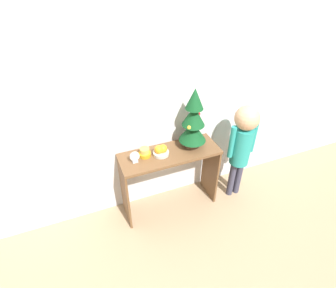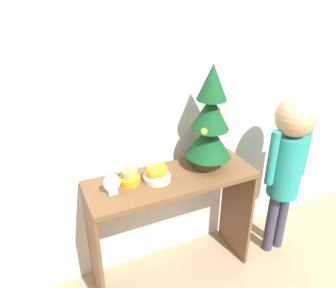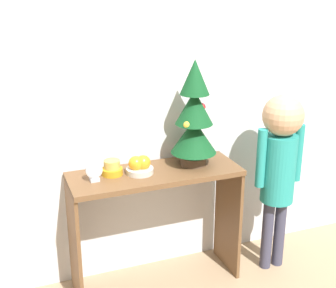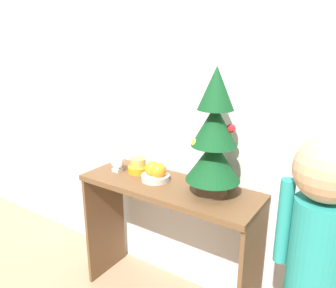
{
  "view_description": "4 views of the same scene",
  "coord_description": "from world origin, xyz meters",
  "views": [
    {
      "loc": [
        -0.74,
        -1.66,
        2.25
      ],
      "look_at": [
        -0.03,
        0.14,
        0.86
      ],
      "focal_mm": 28.0,
      "sensor_mm": 36.0,
      "label": 1
    },
    {
      "loc": [
        -0.67,
        -1.24,
        1.72
      ],
      "look_at": [
        -0.02,
        0.18,
        0.93
      ],
      "focal_mm": 35.0,
      "sensor_mm": 36.0,
      "label": 2
    },
    {
      "loc": [
        -0.8,
        -2.12,
        1.74
      ],
      "look_at": [
        0.07,
        0.16,
        0.88
      ],
      "focal_mm": 50.0,
      "sensor_mm": 36.0,
      "label": 3
    },
    {
      "loc": [
        0.88,
        -1.14,
        1.42
      ],
      "look_at": [
        -0.01,
        0.19,
        0.94
      ],
      "focal_mm": 35.0,
      "sensor_mm": 36.0,
      "label": 4
    }
  ],
  "objects": [
    {
      "name": "singing_bowl",
      "position": [
        -0.24,
        0.22,
        0.76
      ],
      "size": [
        0.12,
        0.12,
        0.08
      ],
      "color": "#B78419",
      "rests_on": "console_table"
    },
    {
      "name": "back_wall",
      "position": [
        0.0,
        0.39,
        1.25
      ],
      "size": [
        7.0,
        0.05,
        2.5
      ],
      "primitive_type": "cube",
      "color": "silver",
      "rests_on": "ground_plane"
    },
    {
      "name": "desk_clock",
      "position": [
        -0.35,
        0.16,
        0.78
      ],
      "size": [
        0.09,
        0.04,
        0.11
      ],
      "color": "#B2B2B7",
      "rests_on": "console_table"
    },
    {
      "name": "child_figure",
      "position": [
        0.75,
        0.07,
        0.75
      ],
      "size": [
        0.31,
        0.24,
        1.12
      ],
      "color": "#38384C",
      "rests_on": "ground_plane"
    },
    {
      "name": "fruit_bowl",
      "position": [
        -0.09,
        0.18,
        0.77
      ],
      "size": [
        0.15,
        0.15,
        0.1
      ],
      "color": "#B7B2A8",
      "rests_on": "console_table"
    },
    {
      "name": "console_table",
      "position": [
        0.0,
        0.17,
        0.54
      ],
      "size": [
        0.97,
        0.35,
        0.72
      ],
      "color": "brown",
      "rests_on": "ground_plane"
    },
    {
      "name": "mini_tree",
      "position": [
        0.24,
        0.19,
        1.01
      ],
      "size": [
        0.26,
        0.26,
        0.61
      ],
      "color": "#4C3828",
      "rests_on": "console_table"
    }
  ]
}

